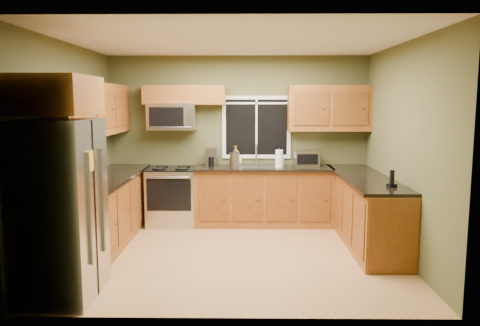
{
  "coord_description": "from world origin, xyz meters",
  "views": [
    {
      "loc": [
        0.13,
        -5.86,
        1.97
      ],
      "look_at": [
        0.05,
        0.35,
        1.15
      ],
      "focal_mm": 35.0,
      "sensor_mm": 36.0,
      "label": 1
    }
  ],
  "objects_px": {
    "kettle": "(235,159)",
    "soap_bottle_c": "(238,160)",
    "toaster_oven": "(306,158)",
    "paper_towel_roll": "(279,159)",
    "range": "(172,196)",
    "soap_bottle_a": "(236,156)",
    "soap_bottle_b": "(281,160)",
    "coffee_maker": "(212,157)",
    "refrigerator": "(60,209)",
    "microwave": "(172,117)",
    "cordless_phone": "(392,182)"
  },
  "relations": [
    {
      "from": "paper_towel_roll",
      "to": "microwave",
      "type": "bearing_deg",
      "value": 173.81
    },
    {
      "from": "refrigerator",
      "to": "toaster_oven",
      "type": "distance_m",
      "value": 4.07
    },
    {
      "from": "range",
      "to": "coffee_maker",
      "type": "distance_m",
      "value": 0.88
    },
    {
      "from": "soap_bottle_a",
      "to": "soap_bottle_b",
      "type": "xyz_separation_m",
      "value": [
        0.74,
        0.05,
        -0.07
      ]
    },
    {
      "from": "range",
      "to": "microwave",
      "type": "xyz_separation_m",
      "value": [
        -0.0,
        0.14,
        1.26
      ]
    },
    {
      "from": "paper_towel_roll",
      "to": "soap_bottle_b",
      "type": "bearing_deg",
      "value": 79.82
    },
    {
      "from": "paper_towel_roll",
      "to": "cordless_phone",
      "type": "distance_m",
      "value": 2.1
    },
    {
      "from": "soap_bottle_a",
      "to": "coffee_maker",
      "type": "bearing_deg",
      "value": -170.93
    },
    {
      "from": "range",
      "to": "toaster_oven",
      "type": "xyz_separation_m",
      "value": [
        2.15,
        0.15,
        0.59
      ]
    },
    {
      "from": "coffee_maker",
      "to": "paper_towel_roll",
      "type": "height_order",
      "value": "paper_towel_roll"
    },
    {
      "from": "microwave",
      "to": "coffee_maker",
      "type": "xyz_separation_m",
      "value": [
        0.63,
        -0.01,
        -0.65
      ]
    },
    {
      "from": "soap_bottle_c",
      "to": "kettle",
      "type": "bearing_deg",
      "value": -102.57
    },
    {
      "from": "kettle",
      "to": "soap_bottle_c",
      "type": "xyz_separation_m",
      "value": [
        0.05,
        0.22,
        -0.04
      ]
    },
    {
      "from": "soap_bottle_a",
      "to": "soap_bottle_b",
      "type": "distance_m",
      "value": 0.74
    },
    {
      "from": "soap_bottle_a",
      "to": "soap_bottle_c",
      "type": "xyz_separation_m",
      "value": [
        0.04,
        0.05,
        -0.07
      ]
    },
    {
      "from": "soap_bottle_b",
      "to": "soap_bottle_c",
      "type": "relative_size",
      "value": 0.97
    },
    {
      "from": "kettle",
      "to": "cordless_phone",
      "type": "distance_m",
      "value": 2.61
    },
    {
      "from": "range",
      "to": "microwave",
      "type": "relative_size",
      "value": 1.23
    },
    {
      "from": "kettle",
      "to": "soap_bottle_c",
      "type": "distance_m",
      "value": 0.23
    },
    {
      "from": "coffee_maker",
      "to": "microwave",
      "type": "bearing_deg",
      "value": 178.75
    },
    {
      "from": "soap_bottle_c",
      "to": "microwave",
      "type": "bearing_deg",
      "value": -174.87
    },
    {
      "from": "paper_towel_roll",
      "to": "soap_bottle_b",
      "type": "height_order",
      "value": "paper_towel_roll"
    },
    {
      "from": "soap_bottle_a",
      "to": "cordless_phone",
      "type": "bearing_deg",
      "value": -44.78
    },
    {
      "from": "toaster_oven",
      "to": "paper_towel_roll",
      "type": "height_order",
      "value": "paper_towel_roll"
    },
    {
      "from": "cordless_phone",
      "to": "microwave",
      "type": "bearing_deg",
      "value": 147.61
    },
    {
      "from": "soap_bottle_a",
      "to": "soap_bottle_c",
      "type": "distance_m",
      "value": 0.09
    },
    {
      "from": "refrigerator",
      "to": "soap_bottle_b",
      "type": "relative_size",
      "value": 10.66
    },
    {
      "from": "kettle",
      "to": "paper_towel_roll",
      "type": "distance_m",
      "value": 0.7
    },
    {
      "from": "microwave",
      "to": "soap_bottle_c",
      "type": "xyz_separation_m",
      "value": [
        1.05,
        0.09,
        -0.7
      ]
    },
    {
      "from": "toaster_oven",
      "to": "coffee_maker",
      "type": "bearing_deg",
      "value": -179.07
    },
    {
      "from": "coffee_maker",
      "to": "kettle",
      "type": "relative_size",
      "value": 1.03
    },
    {
      "from": "range",
      "to": "microwave",
      "type": "bearing_deg",
      "value": 90.02
    },
    {
      "from": "microwave",
      "to": "soap_bottle_a",
      "type": "height_order",
      "value": "microwave"
    },
    {
      "from": "range",
      "to": "soap_bottle_a",
      "type": "height_order",
      "value": "soap_bottle_a"
    },
    {
      "from": "refrigerator",
      "to": "coffee_maker",
      "type": "xyz_separation_m",
      "value": [
        1.32,
        2.89,
        0.17
      ]
    },
    {
      "from": "range",
      "to": "soap_bottle_a",
      "type": "bearing_deg",
      "value": 10.27
    },
    {
      "from": "coffee_maker",
      "to": "cordless_phone",
      "type": "distance_m",
      "value": 2.97
    },
    {
      "from": "paper_towel_roll",
      "to": "soap_bottle_a",
      "type": "xyz_separation_m",
      "value": [
        -0.69,
        0.23,
        0.02
      ]
    },
    {
      "from": "microwave",
      "to": "soap_bottle_b",
      "type": "height_order",
      "value": "microwave"
    },
    {
      "from": "cordless_phone",
      "to": "paper_towel_roll",
      "type": "bearing_deg",
      "value": 126.49
    },
    {
      "from": "kettle",
      "to": "paper_towel_roll",
      "type": "height_order",
      "value": "paper_towel_roll"
    },
    {
      "from": "paper_towel_roll",
      "to": "soap_bottle_a",
      "type": "distance_m",
      "value": 0.72
    },
    {
      "from": "coffee_maker",
      "to": "soap_bottle_c",
      "type": "relative_size",
      "value": 1.65
    },
    {
      "from": "soap_bottle_c",
      "to": "range",
      "type": "bearing_deg",
      "value": -167.62
    },
    {
      "from": "range",
      "to": "soap_bottle_c",
      "type": "distance_m",
      "value": 1.21
    },
    {
      "from": "kettle",
      "to": "soap_bottle_b",
      "type": "relative_size",
      "value": 1.66
    },
    {
      "from": "range",
      "to": "cordless_phone",
      "type": "bearing_deg",
      "value": -30.46
    },
    {
      "from": "range",
      "to": "kettle",
      "type": "height_order",
      "value": "kettle"
    },
    {
      "from": "coffee_maker",
      "to": "paper_towel_roll",
      "type": "distance_m",
      "value": 1.08
    },
    {
      "from": "range",
      "to": "paper_towel_roll",
      "type": "xyz_separation_m",
      "value": [
        1.7,
        -0.05,
        0.61
      ]
    }
  ]
}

